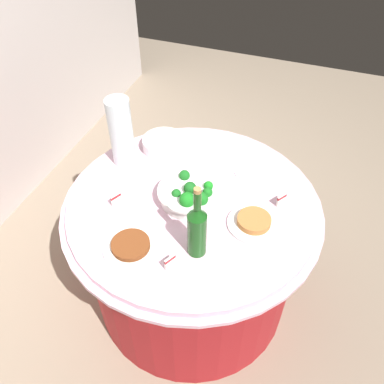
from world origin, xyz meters
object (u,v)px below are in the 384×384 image
(food_plate_peanuts, at_px, (254,222))
(label_placard_front, at_px, (281,199))
(broccoli_bowl, at_px, (190,194))
(label_placard_rear, at_px, (170,262))
(plate_stack, at_px, (164,144))
(label_placard_mid, at_px, (116,199))
(food_plate_stir_fry, at_px, (131,246))
(serving_tongs, at_px, (249,169))
(wine_bottle, at_px, (197,229))
(decorative_fruit_vase, at_px, (121,134))

(food_plate_peanuts, height_order, label_placard_front, label_placard_front)
(broccoli_bowl, distance_m, label_placard_front, 0.39)
(broccoli_bowl, xyz_separation_m, label_placard_rear, (-0.35, -0.05, -0.01))
(plate_stack, relative_size, label_placard_mid, 3.82)
(plate_stack, xyz_separation_m, food_plate_stir_fry, (-0.63, -0.13, -0.02))
(serving_tongs, relative_size, food_plate_stir_fry, 0.71)
(serving_tongs, bearing_deg, plate_stack, 88.34)
(plate_stack, distance_m, label_placard_rear, 0.72)
(plate_stack, distance_m, label_placard_mid, 0.43)
(plate_stack, distance_m, serving_tongs, 0.45)
(wine_bottle, bearing_deg, food_plate_stir_fry, 107.82)
(decorative_fruit_vase, xyz_separation_m, label_placard_rear, (-0.50, -0.44, -0.13))
(broccoli_bowl, distance_m, food_plate_peanuts, 0.30)
(food_plate_peanuts, xyz_separation_m, label_placard_mid, (-0.09, 0.59, 0.02))
(label_placard_front, height_order, label_placard_mid, same)
(plate_stack, relative_size, wine_bottle, 0.62)
(label_placard_front, bearing_deg, label_placard_mid, 109.92)
(broccoli_bowl, xyz_separation_m, food_plate_peanuts, (-0.04, -0.29, -0.03))
(food_plate_stir_fry, bearing_deg, label_placard_mid, 40.17)
(label_placard_front, xyz_separation_m, label_placard_mid, (-0.24, 0.67, 0.00))
(broccoli_bowl, height_order, label_placard_rear, broccoli_bowl)
(food_plate_peanuts, xyz_separation_m, label_placard_rear, (-0.31, 0.24, 0.02))
(label_placard_mid, relative_size, label_placard_rear, 1.00)
(wine_bottle, distance_m, label_placard_rear, 0.16)
(food_plate_stir_fry, bearing_deg, label_placard_rear, -98.38)
(broccoli_bowl, height_order, food_plate_stir_fry, broccoli_bowl)
(label_placard_mid, bearing_deg, wine_bottle, -106.08)
(food_plate_stir_fry, distance_m, label_placard_rear, 0.18)
(serving_tongs, bearing_deg, label_placard_rear, 167.68)
(plate_stack, relative_size, serving_tongs, 1.35)
(label_placard_rear, bearing_deg, decorative_fruit_vase, 41.52)
(plate_stack, xyz_separation_m, decorative_fruit_vase, (-0.15, 0.14, 0.13))
(serving_tongs, distance_m, food_plate_stir_fry, 0.69)
(serving_tongs, relative_size, label_placard_front, 2.83)
(decorative_fruit_vase, height_order, label_placard_mid, decorative_fruit_vase)
(serving_tongs, height_order, food_plate_peanuts, food_plate_peanuts)
(plate_stack, relative_size, label_placard_rear, 3.82)
(food_plate_stir_fry, relative_size, label_placard_mid, 4.00)
(decorative_fruit_vase, xyz_separation_m, serving_tongs, (0.14, -0.58, -0.16))
(wine_bottle, bearing_deg, decorative_fruit_vase, 52.32)
(serving_tongs, bearing_deg, wine_bottle, 172.42)
(decorative_fruit_vase, bearing_deg, food_plate_peanuts, -105.26)
(wine_bottle, relative_size, serving_tongs, 2.16)
(label_placard_mid, bearing_deg, broccoli_bowl, -66.07)
(plate_stack, xyz_separation_m, label_placard_mid, (-0.43, 0.04, 0.00))
(plate_stack, bearing_deg, label_placard_front, -106.46)
(serving_tongs, height_order, label_placard_mid, label_placard_mid)
(food_plate_peanuts, xyz_separation_m, label_placard_front, (0.15, -0.08, 0.02))
(label_placard_front, bearing_deg, plate_stack, 73.54)
(food_plate_peanuts, bearing_deg, plate_stack, 58.13)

